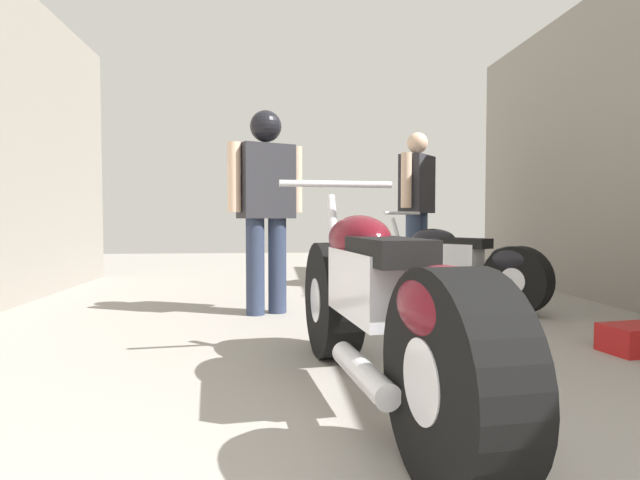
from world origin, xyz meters
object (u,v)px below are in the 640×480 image
motorcycle_maroon_cruiser (377,307)px  mechanic_in_blue (417,200)px  motorcycle_black_naked (455,265)px  mechanic_with_helmet (266,193)px

motorcycle_maroon_cruiser → mechanic_in_blue: (1.20, 3.62, 0.58)m
motorcycle_black_naked → mechanic_with_helmet: size_ratio=0.93×
motorcycle_black_naked → mechanic_in_blue: (-0.01, 1.21, 0.63)m
motorcycle_maroon_cruiser → mechanic_in_blue: bearing=71.7°
mechanic_in_blue → mechanic_with_helmet: (-1.69, -1.48, 0.01)m
motorcycle_maroon_cruiser → mechanic_in_blue: size_ratio=1.22×
mechanic_with_helmet → mechanic_in_blue: bearing=41.2°
mechanic_in_blue → mechanic_with_helmet: bearing=-138.8°
motorcycle_black_naked → mechanic_in_blue: mechanic_in_blue is taller
motorcycle_black_naked → motorcycle_maroon_cruiser: bearing=-116.7°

